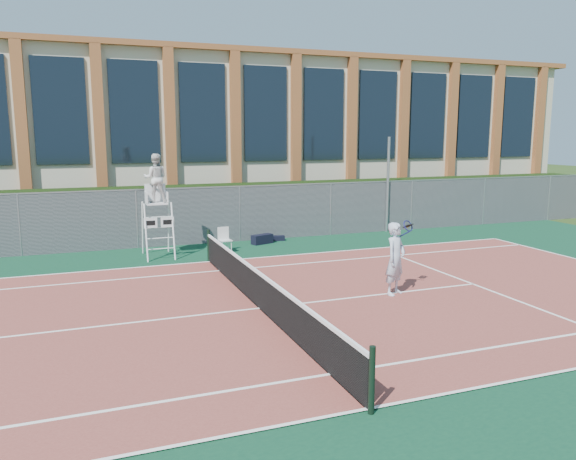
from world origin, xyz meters
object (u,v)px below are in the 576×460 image
object	(u,v)px
steel_pole	(388,185)
umpire_chair	(156,181)
plastic_chair	(224,237)
tennis_player	(396,259)

from	to	relation	value
steel_pole	umpire_chair	xyz separation A→B (m)	(-10.17, -1.65, 0.59)
plastic_chair	tennis_player	size ratio (longest dim) A/B	0.47
umpire_chair	steel_pole	bearing A→B (deg)	9.22
steel_pole	tennis_player	xyz separation A→B (m)	(-4.93, -8.79, -1.07)
steel_pole	tennis_player	distance (m)	10.14
plastic_chair	tennis_player	distance (m)	7.61
plastic_chair	steel_pole	bearing A→B (deg)	12.71
umpire_chair	plastic_chair	size ratio (longest dim) A/B	3.99
steel_pole	umpire_chair	world-z (taller)	steel_pole
umpire_chair	plastic_chair	xyz separation A→B (m)	(2.36, -0.11, -2.12)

